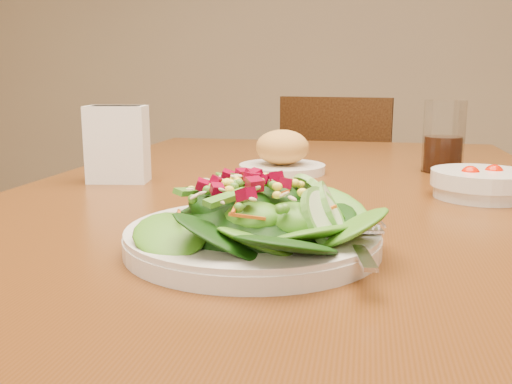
% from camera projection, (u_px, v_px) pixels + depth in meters
% --- Properties ---
extents(dining_table, '(0.90, 1.40, 0.75)m').
position_uv_depth(dining_table, '(293.00, 245.00, 0.97)').
color(dining_table, '#542B11').
rests_on(dining_table, ground_plane).
extents(chair_far, '(0.47, 0.47, 0.86)m').
position_uv_depth(chair_far, '(340.00, 208.00, 2.08)').
color(chair_far, '#3D210D').
rests_on(chair_far, ground_plane).
extents(salad_plate, '(0.27, 0.27, 0.08)m').
position_uv_depth(salad_plate, '(261.00, 223.00, 0.60)').
color(salad_plate, silver).
rests_on(salad_plate, dining_table).
extents(bread_plate, '(0.16, 0.16, 0.08)m').
position_uv_depth(bread_plate, '(282.00, 155.00, 1.08)').
color(bread_plate, silver).
rests_on(bread_plate, dining_table).
extents(tomato_bowl, '(0.15, 0.15, 0.05)m').
position_uv_depth(tomato_bowl, '(481.00, 183.00, 0.86)').
color(tomato_bowl, silver).
rests_on(tomato_bowl, dining_table).
extents(drinking_glass, '(0.08, 0.08, 0.14)m').
position_uv_depth(drinking_glass, '(443.00, 142.00, 1.09)').
color(drinking_glass, silver).
rests_on(drinking_glass, dining_table).
extents(napkin_holder, '(0.11, 0.07, 0.13)m').
position_uv_depth(napkin_holder, '(117.00, 142.00, 0.98)').
color(napkin_holder, white).
rests_on(napkin_holder, dining_table).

